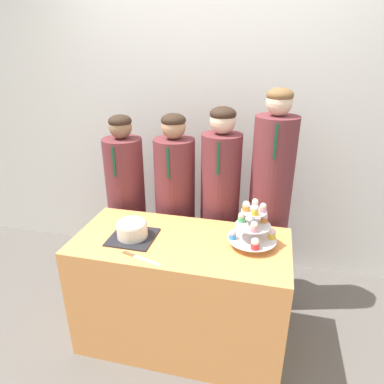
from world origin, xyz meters
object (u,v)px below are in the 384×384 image
(student_1, at_px, (175,213))
(student_2, at_px, (219,214))
(student_0, at_px, (127,210))
(student_3, at_px, (269,212))
(cake_knife, at_px, (135,256))
(cupcake_stand, at_px, (253,226))
(round_cake, at_px, (132,229))

(student_1, xyz_separation_m, student_2, (0.34, -0.00, 0.04))
(student_0, bearing_deg, student_3, 0.00)
(cake_knife, xyz_separation_m, cupcake_stand, (0.62, 0.27, 0.13))
(student_1, bearing_deg, round_cake, -100.78)
(cake_knife, bearing_deg, student_2, 80.85)
(student_0, height_order, student_1, student_1)
(cake_knife, height_order, student_1, student_1)
(round_cake, bearing_deg, cupcake_stand, 7.00)
(round_cake, bearing_deg, student_1, 79.22)
(cake_knife, distance_m, student_0, 0.85)
(cake_knife, relative_size, student_2, 0.17)
(student_0, xyz_separation_m, student_2, (0.74, 0.00, 0.05))
(student_1, relative_size, student_3, 0.88)
(round_cake, bearing_deg, student_0, 117.30)
(round_cake, height_order, cake_knife, round_cake)
(student_1, bearing_deg, cupcake_stand, -37.94)
(cupcake_stand, xyz_separation_m, student_1, (-0.61, 0.47, -0.23))
(student_1, bearing_deg, student_2, -0.00)
(cake_knife, distance_m, cupcake_stand, 0.69)
(cupcake_stand, bearing_deg, student_2, 119.52)
(cake_knife, height_order, cupcake_stand, cupcake_stand)
(round_cake, relative_size, student_3, 0.17)
(student_3, bearing_deg, student_0, -180.00)
(round_cake, distance_m, student_0, 0.65)
(cupcake_stand, xyz_separation_m, student_2, (-0.27, 0.47, -0.19))
(cake_knife, bearing_deg, student_1, 105.05)
(student_0, xyz_separation_m, student_1, (0.40, 0.00, 0.01))
(round_cake, bearing_deg, student_2, 51.52)
(student_3, bearing_deg, student_1, -180.00)
(cake_knife, height_order, student_3, student_3)
(cake_knife, distance_m, student_1, 0.75)
(cupcake_stand, height_order, student_1, student_1)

